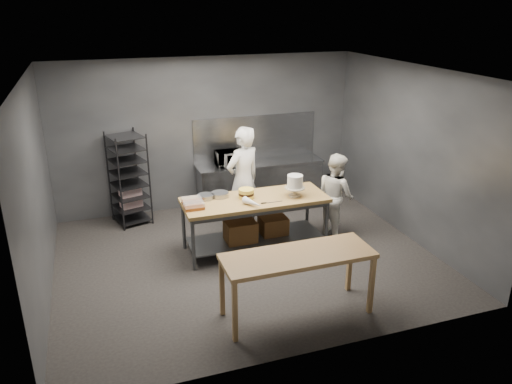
% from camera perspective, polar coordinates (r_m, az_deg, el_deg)
% --- Properties ---
extents(ground, '(6.00, 6.00, 0.00)m').
position_cam_1_polar(ground, '(8.29, -1.10, -7.56)').
color(ground, black).
rests_on(ground, ground).
extents(back_wall, '(6.00, 0.04, 3.00)m').
position_cam_1_polar(back_wall, '(10.00, -5.57, 6.64)').
color(back_wall, '#4C4F54').
rests_on(back_wall, ground).
extents(work_table, '(2.40, 0.90, 0.92)m').
position_cam_1_polar(work_table, '(8.35, -0.14, -2.95)').
color(work_table, olive).
rests_on(work_table, ground).
extents(near_counter, '(2.00, 0.70, 0.90)m').
position_cam_1_polar(near_counter, '(6.56, 4.80, -7.74)').
color(near_counter, olive).
rests_on(near_counter, ground).
extents(back_counter, '(2.60, 0.60, 0.90)m').
position_cam_1_polar(back_counter, '(10.29, 0.48, 1.03)').
color(back_counter, slate).
rests_on(back_counter, ground).
extents(splashback_panel, '(2.60, 0.02, 0.90)m').
position_cam_1_polar(splashback_panel, '(10.29, -0.06, 6.28)').
color(splashback_panel, slate).
rests_on(splashback_panel, back_counter).
extents(speed_rack, '(0.75, 0.79, 1.75)m').
position_cam_1_polar(speed_rack, '(9.58, -14.31, 1.40)').
color(speed_rack, black).
rests_on(speed_rack, ground).
extents(chef_behind, '(0.84, 0.71, 1.96)m').
position_cam_1_polar(chef_behind, '(8.88, -1.48, 1.34)').
color(chef_behind, white).
rests_on(chef_behind, ground).
extents(chef_right, '(0.67, 0.81, 1.51)m').
position_cam_1_polar(chef_right, '(8.94, 9.09, -0.32)').
color(chef_right, white).
rests_on(chef_right, ground).
extents(microwave, '(0.54, 0.37, 0.30)m').
position_cam_1_polar(microwave, '(9.91, -3.03, 3.87)').
color(microwave, black).
rests_on(microwave, back_counter).
extents(frosted_cake_stand, '(0.34, 0.34, 0.37)m').
position_cam_1_polar(frosted_cake_stand, '(8.26, 4.48, 1.03)').
color(frosted_cake_stand, '#B8AC93').
rests_on(frosted_cake_stand, work_table).
extents(layer_cake, '(0.26, 0.26, 0.16)m').
position_cam_1_polar(layer_cake, '(8.20, -1.12, -0.18)').
color(layer_cake, '#EDCD4B').
rests_on(layer_cake, work_table).
extents(cake_pans, '(0.53, 0.30, 0.07)m').
position_cam_1_polar(cake_pans, '(8.27, -4.87, -0.40)').
color(cake_pans, gray).
rests_on(cake_pans, work_table).
extents(piping_bag, '(0.28, 0.39, 0.12)m').
position_cam_1_polar(piping_bag, '(7.87, -0.36, -1.26)').
color(piping_bag, silver).
rests_on(piping_bag, work_table).
extents(offset_spatula, '(0.36, 0.02, 0.02)m').
position_cam_1_polar(offset_spatula, '(8.03, 1.47, -1.22)').
color(offset_spatula, slate).
rests_on(offset_spatula, work_table).
extents(pastry_clamshells, '(0.32, 0.42, 0.11)m').
position_cam_1_polar(pastry_clamshells, '(7.94, -7.24, -1.28)').
color(pastry_clamshells, '#A65421').
rests_on(pastry_clamshells, work_table).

